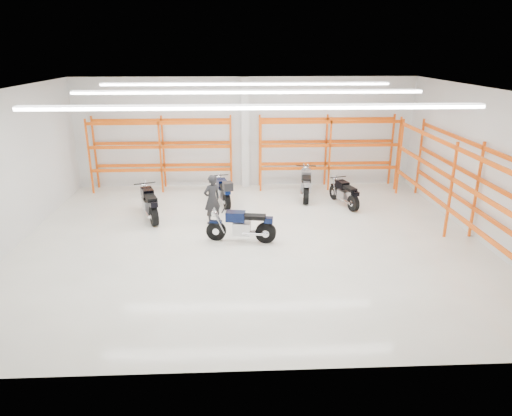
{
  "coord_description": "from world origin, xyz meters",
  "views": [
    {
      "loc": [
        -0.41,
        -12.88,
        5.61
      ],
      "look_at": [
        0.2,
        0.5,
        0.87
      ],
      "focal_mm": 32.0,
      "sensor_mm": 36.0,
      "label": 1
    }
  ],
  "objects_px": {
    "standing_man": "(212,199)",
    "motorcycle_back_d": "(345,194)",
    "motorcycle_back_a": "(149,204)",
    "motorcycle_back_b": "(224,192)",
    "motorcycle_main": "(244,226)",
    "motorcycle_back_c": "(306,185)",
    "structural_column": "(245,134)"
  },
  "relations": [
    {
      "from": "structural_column",
      "to": "motorcycle_back_a",
      "type": "bearing_deg",
      "value": -131.85
    },
    {
      "from": "motorcycle_back_c",
      "to": "standing_man",
      "type": "bearing_deg",
      "value": -143.96
    },
    {
      "from": "standing_man",
      "to": "motorcycle_back_d",
      "type": "bearing_deg",
      "value": 164.41
    },
    {
      "from": "motorcycle_main",
      "to": "standing_man",
      "type": "relative_size",
      "value": 1.27
    },
    {
      "from": "motorcycle_main",
      "to": "motorcycle_back_b",
      "type": "height_order",
      "value": "motorcycle_back_b"
    },
    {
      "from": "motorcycle_back_c",
      "to": "motorcycle_back_d",
      "type": "bearing_deg",
      "value": -37.66
    },
    {
      "from": "motorcycle_main",
      "to": "motorcycle_back_d",
      "type": "distance_m",
      "value": 4.94
    },
    {
      "from": "motorcycle_back_b",
      "to": "motorcycle_back_d",
      "type": "relative_size",
      "value": 1.07
    },
    {
      "from": "motorcycle_back_b",
      "to": "standing_man",
      "type": "bearing_deg",
      "value": -100.15
    },
    {
      "from": "motorcycle_back_b",
      "to": "motorcycle_main",
      "type": "bearing_deg",
      "value": -78.8
    },
    {
      "from": "motorcycle_back_d",
      "to": "motorcycle_back_c",
      "type": "bearing_deg",
      "value": 142.34
    },
    {
      "from": "standing_man",
      "to": "motorcycle_main",
      "type": "bearing_deg",
      "value": 89.34
    },
    {
      "from": "motorcycle_back_a",
      "to": "motorcycle_back_b",
      "type": "xyz_separation_m",
      "value": [
        2.51,
        1.36,
        -0.01
      ]
    },
    {
      "from": "standing_man",
      "to": "structural_column",
      "type": "bearing_deg",
      "value": -139.1
    },
    {
      "from": "motorcycle_back_a",
      "to": "motorcycle_back_c",
      "type": "distance_m",
      "value": 6.06
    },
    {
      "from": "standing_man",
      "to": "structural_column",
      "type": "xyz_separation_m",
      "value": [
        1.21,
        4.31,
        1.41
      ]
    },
    {
      "from": "motorcycle_back_d",
      "to": "standing_man",
      "type": "height_order",
      "value": "standing_man"
    },
    {
      "from": "motorcycle_main",
      "to": "motorcycle_back_a",
      "type": "distance_m",
      "value": 3.84
    },
    {
      "from": "motorcycle_main",
      "to": "standing_man",
      "type": "xyz_separation_m",
      "value": [
        -1.03,
        1.6,
        0.35
      ]
    },
    {
      "from": "structural_column",
      "to": "motorcycle_back_b",
      "type": "bearing_deg",
      "value": -109.83
    },
    {
      "from": "motorcycle_back_c",
      "to": "structural_column",
      "type": "relative_size",
      "value": 0.52
    },
    {
      "from": "motorcycle_back_c",
      "to": "standing_man",
      "type": "relative_size",
      "value": 1.39
    },
    {
      "from": "motorcycle_back_a",
      "to": "motorcycle_back_c",
      "type": "height_order",
      "value": "motorcycle_back_c"
    },
    {
      "from": "motorcycle_back_b",
      "to": "motorcycle_back_c",
      "type": "height_order",
      "value": "motorcycle_back_c"
    },
    {
      "from": "motorcycle_main",
      "to": "motorcycle_back_a",
      "type": "xyz_separation_m",
      "value": [
        -3.2,
        2.12,
        0.03
      ]
    },
    {
      "from": "standing_man",
      "to": "structural_column",
      "type": "relative_size",
      "value": 0.37
    },
    {
      "from": "motorcycle_back_a",
      "to": "motorcycle_back_c",
      "type": "relative_size",
      "value": 0.93
    },
    {
      "from": "motorcycle_back_a",
      "to": "motorcycle_back_b",
      "type": "height_order",
      "value": "motorcycle_back_a"
    },
    {
      "from": "motorcycle_back_b",
      "to": "motorcycle_back_d",
      "type": "distance_m",
      "value": 4.51
    },
    {
      "from": "motorcycle_back_d",
      "to": "motorcycle_back_a",
      "type": "bearing_deg",
      "value": -171.67
    },
    {
      "from": "motorcycle_main",
      "to": "motorcycle_back_c",
      "type": "height_order",
      "value": "motorcycle_back_c"
    },
    {
      "from": "motorcycle_back_a",
      "to": "standing_man",
      "type": "bearing_deg",
      "value": -13.57
    }
  ]
}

